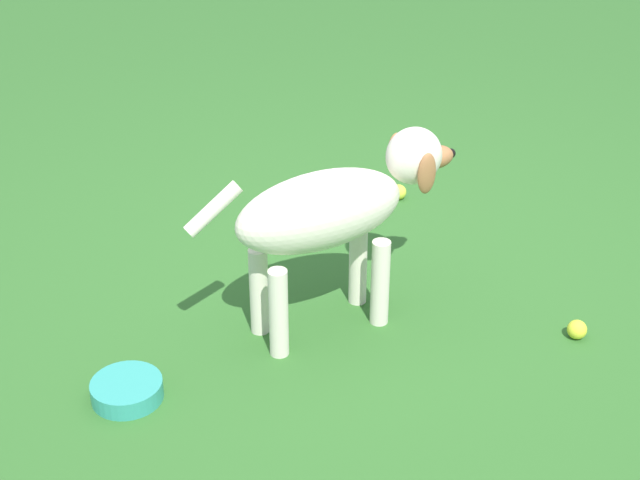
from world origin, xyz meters
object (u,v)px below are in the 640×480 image
tennis_ball_2 (577,329)px  tennis_ball_1 (399,192)px  dog (336,210)px  water_bowl (127,390)px  tennis_ball_0 (304,197)px

tennis_ball_2 → tennis_ball_1: bearing=97.8°
dog → water_bowl: size_ratio=4.39×
tennis_ball_1 → tennis_ball_2: bearing=-82.2°
tennis_ball_2 → water_bowl: (-1.47, 0.18, -0.00)m
tennis_ball_1 → tennis_ball_2: 1.15m
dog → tennis_ball_1: 1.05m
dog → tennis_ball_1: bearing=44.3°
tennis_ball_0 → water_bowl: 1.39m
tennis_ball_2 → water_bowl: 1.48m
tennis_ball_1 → water_bowl: size_ratio=0.30×
dog → water_bowl: (-0.74, -0.18, -0.40)m
tennis_ball_0 → tennis_ball_1: same height
tennis_ball_1 → water_bowl: 1.63m
tennis_ball_0 → tennis_ball_2: 1.34m
dog → tennis_ball_0: (0.18, 0.87, -0.40)m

